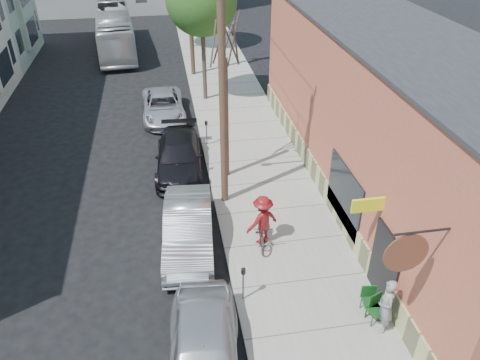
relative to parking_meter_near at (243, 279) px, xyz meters
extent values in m
plane|color=black|center=(-2.25, 0.45, -0.98)|extent=(120.00, 120.00, 0.00)
cube|color=#9C9B90|center=(2.00, 11.45, -0.91)|extent=(4.50, 58.00, 0.15)
cube|color=#B95D44|center=(6.75, 5.45, 2.27)|extent=(5.00, 20.00, 6.50)
cube|color=#2B2B2D|center=(6.75, 5.45, 5.57)|extent=(5.20, 20.20, 0.12)
cube|color=#BBBC76|center=(4.23, 5.45, -0.43)|extent=(0.10, 20.00, 1.10)
cube|color=black|center=(4.22, -0.55, 0.32)|extent=(0.10, 1.60, 2.60)
cube|color=black|center=(4.22, 2.95, 0.62)|extent=(0.08, 3.00, 2.20)
cylinder|color=brown|center=(3.30, -2.75, 2.92)|extent=(1.10, 0.06, 1.10)
cube|color=#E6F21C|center=(3.75, 0.25, 2.12)|extent=(1.00, 0.08, 0.45)
cylinder|color=slate|center=(0.00, 0.00, -0.28)|extent=(0.06, 0.06, 1.10)
cylinder|color=black|center=(0.00, 0.00, 0.32)|extent=(0.14, 0.14, 0.18)
cylinder|color=slate|center=(0.00, 10.35, -0.28)|extent=(0.06, 0.06, 1.10)
cylinder|color=black|center=(0.00, 10.35, 0.32)|extent=(0.14, 0.14, 0.18)
cylinder|color=#503A28|center=(0.20, 5.46, 4.17)|extent=(0.28, 0.28, 10.00)
cylinder|color=#44392C|center=(0.55, 7.37, 1.80)|extent=(0.24, 0.24, 5.27)
cylinder|color=#44392C|center=(0.55, 16.22, 1.82)|extent=(0.24, 0.24, 5.31)
sphere|color=#2E5F21|center=(0.55, 16.22, 4.81)|extent=(3.88, 3.88, 3.88)
cylinder|color=#44392C|center=(0.55, 26.90, 1.66)|extent=(0.24, 0.24, 4.99)
imported|color=gray|center=(3.75, -1.80, 0.08)|extent=(0.56, 0.74, 1.82)
imported|color=maroon|center=(1.14, 2.58, 0.13)|extent=(1.43, 1.15, 1.93)
imported|color=black|center=(1.14, 2.58, -0.33)|extent=(0.96, 1.99, 1.00)
imported|color=#B5B8BE|center=(-1.45, -2.36, -0.16)|extent=(2.39, 4.97, 1.64)
imported|color=#ADB1B5|center=(-1.45, 2.94, -0.19)|extent=(2.06, 4.92, 1.58)
imported|color=black|center=(-1.45, 8.35, -0.25)|extent=(2.40, 5.15, 1.46)
imported|color=#B8B9C1|center=(-1.99, 14.21, -0.31)|extent=(2.34, 4.90, 1.35)
imported|color=silver|center=(-5.19, 27.16, 0.53)|extent=(3.45, 11.02, 3.02)
camera|label=1|loc=(-1.83, -10.14, 10.10)|focal=35.00mm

